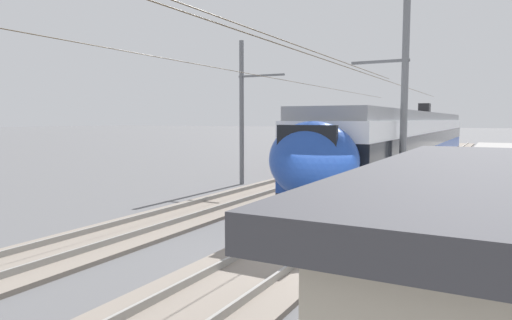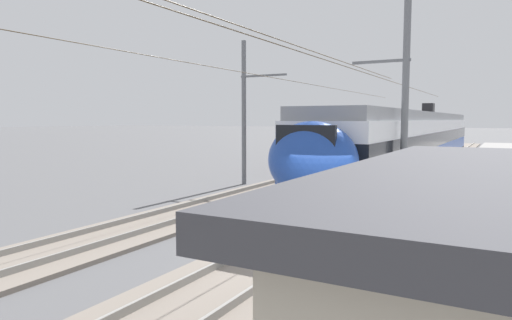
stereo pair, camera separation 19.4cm
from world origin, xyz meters
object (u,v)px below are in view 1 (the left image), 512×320
at_px(train_near_platform, 410,140).
at_px(catenary_mast_far_side, 245,110).
at_px(potted_plant_platform_edge, 449,239).
at_px(platform_sign, 415,193).
at_px(train_far_track, 371,134).
at_px(passenger_walking, 488,280).
at_px(catenary_mast_mid, 400,105).
at_px(handbag_near_sign, 433,272).
at_px(handbag_beside_passenger, 496,310).

relative_size(train_near_platform, catenary_mast_far_side, 0.77).
bearing_deg(potted_plant_platform_edge, platform_sign, 146.32).
distance_m(train_far_track, potted_plant_platform_edge, 29.74).
xyz_separation_m(train_near_platform, passenger_walking, (-20.86, -4.62, -1.01)).
bearing_deg(passenger_walking, catenary_mast_mid, 17.92).
distance_m(catenary_mast_far_side, platform_sign, 15.37).
relative_size(catenary_mast_mid, passenger_walking, 25.36).
distance_m(catenary_mast_far_side, handbag_near_sign, 16.20).
relative_size(train_far_track, passenger_walking, 14.78).
bearing_deg(platform_sign, potted_plant_platform_edge, -33.68).
bearing_deg(potted_plant_platform_edge, passenger_walking, -167.28).
xyz_separation_m(passenger_walking, handbag_near_sign, (2.50, 1.01, -0.80)).
bearing_deg(catenary_mast_mid, potted_plant_platform_edge, -158.71).
bearing_deg(train_far_track, passenger_walking, -163.16).
height_order(handbag_beside_passenger, potted_plant_platform_edge, potted_plant_platform_edge).
height_order(train_near_platform, handbag_beside_passenger, train_near_platform).
relative_size(train_near_platform, handbag_beside_passenger, 88.42).
distance_m(train_near_platform, handbag_near_sign, 18.80).
height_order(train_near_platform, catenary_mast_mid, catenary_mast_mid).
distance_m(train_near_platform, handbag_beside_passenger, 20.40).
bearing_deg(handbag_beside_passenger, train_far_track, 17.60).
bearing_deg(train_near_platform, potted_plant_platform_edge, -167.57).
height_order(handbag_near_sign, potted_plant_platform_edge, potted_plant_platform_edge).
xyz_separation_m(catenary_mast_mid, catenary_mast_far_side, (4.64, 8.84, 0.03)).
bearing_deg(passenger_walking, platform_sign, 26.87).
relative_size(train_near_platform, passenger_walking, 19.41).
relative_size(catenary_mast_mid, catenary_mast_far_side, 1.00).
bearing_deg(catenary_mast_mid, passenger_walking, -162.08).
bearing_deg(handbag_near_sign, train_near_platform, 11.11).
bearing_deg(passenger_walking, catenary_mast_far_side, 40.29).
height_order(train_far_track, handbag_beside_passenger, train_far_track).
xyz_separation_m(handbag_near_sign, potted_plant_platform_edge, (1.28, -0.16, 0.39)).
xyz_separation_m(passenger_walking, potted_plant_platform_edge, (3.78, 0.85, -0.41)).
relative_size(handbag_beside_passenger, potted_plant_platform_edge, 0.39).
height_order(train_near_platform, passenger_walking, train_near_platform).
relative_size(passenger_walking, handbag_beside_passenger, 4.56).
xyz_separation_m(train_near_platform, potted_plant_platform_edge, (-17.08, -3.77, -1.42)).
distance_m(train_near_platform, train_far_track, 12.38).
distance_m(catenary_mast_mid, catenary_mast_far_side, 9.98).
bearing_deg(train_near_platform, platform_sign, -170.03).
xyz_separation_m(platform_sign, passenger_walking, (-2.87, -1.46, -0.69)).
xyz_separation_m(train_near_platform, platform_sign, (-17.98, -3.16, -0.32)).
bearing_deg(train_near_platform, catenary_mast_far_side, 133.46).
relative_size(train_near_platform, train_far_track, 1.31).
relative_size(passenger_walking, handbag_near_sign, 4.13).
bearing_deg(platform_sign, train_far_track, 15.78).
xyz_separation_m(train_near_platform, train_far_track, (11.27, 5.11, -0.01)).
bearing_deg(handbag_near_sign, catenary_mast_mid, 16.36).
bearing_deg(platform_sign, catenary_mast_mid, 13.61).
distance_m(train_far_track, passenger_walking, 33.59).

